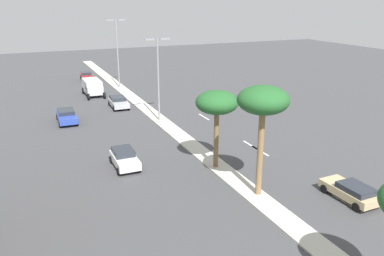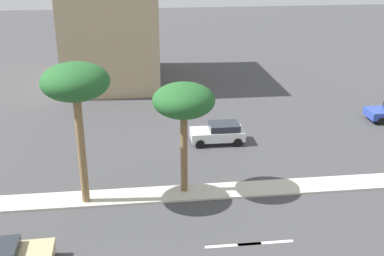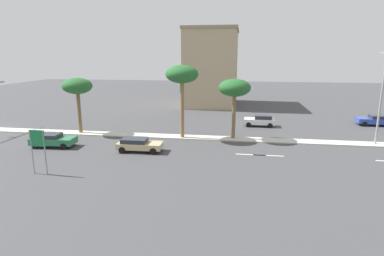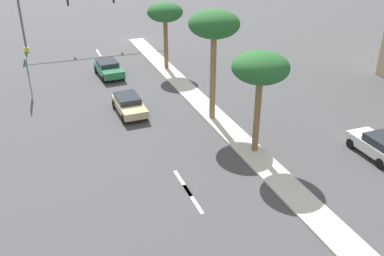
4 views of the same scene
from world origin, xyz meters
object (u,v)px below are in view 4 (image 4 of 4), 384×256
object	(u,v)px
palm_tree_mid	(214,26)
palm_tree_front	(165,13)
sedan_tan_inboard	(129,104)
sedan_green_near	(109,68)
directional_road_sign	(28,70)
traffic_signal_gantry	(58,13)
sedan_white_far	(379,145)
palm_tree_left	(260,69)

from	to	relation	value
palm_tree_mid	palm_tree_front	bearing A→B (deg)	-91.73
sedan_tan_inboard	sedan_green_near	world-z (taller)	sedan_green_near
directional_road_sign	palm_tree_front	size ratio (longest dim) A/B	0.55
palm_tree_mid	sedan_green_near	xyz separation A→B (m)	(5.38, -12.42, -6.19)
sedan_tan_inboard	sedan_green_near	distance (m)	9.16
traffic_signal_gantry	directional_road_sign	bearing A→B (deg)	75.26
sedan_tan_inboard	palm_tree_front	bearing A→B (deg)	-123.08
palm_tree_front	sedan_green_near	world-z (taller)	palm_tree_front
sedan_green_near	palm_tree_front	bearing A→B (deg)	179.67
traffic_signal_gantry	sedan_white_far	world-z (taller)	traffic_signal_gantry
palm_tree_left	sedan_tan_inboard	xyz separation A→B (m)	(6.14, -8.90, -4.87)
traffic_signal_gantry	palm_tree_front	distance (m)	14.60
sedan_white_far	palm_tree_left	bearing A→B (deg)	-25.22
directional_road_sign	sedan_tan_inboard	world-z (taller)	directional_road_sign
palm_tree_mid	palm_tree_left	size ratio (longest dim) A/B	1.22
sedan_tan_inboard	sedan_green_near	bearing A→B (deg)	-91.17
palm_tree_left	sedan_green_near	xyz separation A→B (m)	(5.95, -18.06, -4.84)
directional_road_sign	sedan_white_far	world-z (taller)	directional_road_sign
traffic_signal_gantry	directional_road_sign	size ratio (longest dim) A/B	4.44
palm_tree_mid	sedan_green_near	size ratio (longest dim) A/B	1.81
traffic_signal_gantry	palm_tree_mid	bearing A→B (deg)	109.88
palm_tree_front	sedan_tan_inboard	size ratio (longest dim) A/B	1.48
sedan_green_near	sedan_white_far	xyz separation A→B (m)	(-12.91, 21.34, 0.05)
palm_tree_front	sedan_white_far	world-z (taller)	palm_tree_front
palm_tree_left	sedan_white_far	size ratio (longest dim) A/B	1.68
traffic_signal_gantry	palm_tree_left	xyz separation A→B (m)	(-9.17, 29.44, 1.55)
sedan_green_near	sedan_white_far	distance (m)	24.94
directional_road_sign	sedan_white_far	distance (m)	26.92
sedan_tan_inboard	sedan_white_far	size ratio (longest dim) A/B	1.12
palm_tree_left	sedan_white_far	world-z (taller)	palm_tree_left
palm_tree_left	sedan_green_near	size ratio (longest dim) A/B	1.48
palm_tree_front	palm_tree_mid	xyz separation A→B (m)	(0.37, 12.38, 1.42)
traffic_signal_gantry	sedan_tan_inboard	xyz separation A→B (m)	(-3.03, 20.54, -3.32)
directional_road_sign	sedan_green_near	distance (m)	8.09
palm_tree_front	sedan_tan_inboard	distance (m)	11.90
sedan_green_near	sedan_tan_inboard	bearing A→B (deg)	88.83
directional_road_sign	sedan_green_near	world-z (taller)	directional_road_sign
traffic_signal_gantry	sedan_tan_inboard	distance (m)	21.03
traffic_signal_gantry	palm_tree_left	size ratio (longest dim) A/B	2.41
palm_tree_front	sedan_white_far	xyz separation A→B (m)	(-7.16, 21.31, -4.72)
directional_road_sign	sedan_green_near	xyz separation A→B (m)	(-7.12, -3.43, -1.75)
palm_tree_front	palm_tree_left	xyz separation A→B (m)	(-0.19, 18.03, 0.07)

